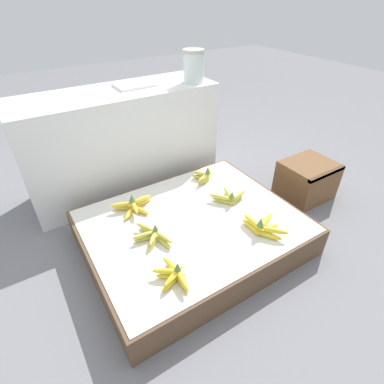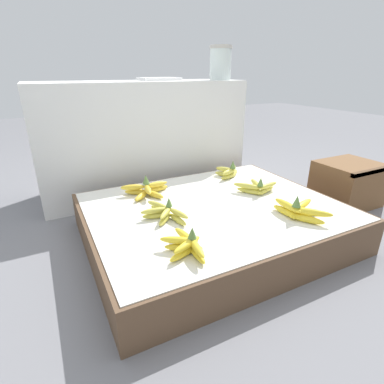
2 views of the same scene
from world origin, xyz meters
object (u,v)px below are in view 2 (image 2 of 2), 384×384
(banana_bunch_front_midleft, at_px, (299,211))
(wooden_crate, at_px, (347,183))
(foam_tray_white, at_px, (159,79))
(banana_bunch_middle_left, at_px, (165,212))
(banana_bunch_middle_midleft, at_px, (257,187))
(banana_bunch_back_left, at_px, (147,189))
(banana_bunch_back_midleft, at_px, (229,171))
(glass_jar, at_px, (220,63))
(banana_bunch_front_left, at_px, (188,245))

(banana_bunch_front_midleft, bearing_deg, wooden_crate, 21.07)
(banana_bunch_front_midleft, height_order, foam_tray_white, foam_tray_white)
(banana_bunch_middle_left, xyz_separation_m, banana_bunch_middle_midleft, (0.54, 0.05, 0.00))
(banana_bunch_back_left, distance_m, banana_bunch_back_midleft, 0.53)
(banana_bunch_back_midleft, relative_size, glass_jar, 0.87)
(banana_bunch_middle_midleft, bearing_deg, banana_bunch_middle_left, -174.47)
(banana_bunch_front_midleft, distance_m, banana_bunch_middle_midleft, 0.31)
(banana_bunch_front_left, xyz_separation_m, banana_bunch_middle_midleft, (0.56, 0.33, 0.00))
(wooden_crate, height_order, banana_bunch_middle_left, banana_bunch_middle_left)
(banana_bunch_front_left, distance_m, glass_jar, 1.35)
(banana_bunch_front_left, height_order, glass_jar, glass_jar)
(banana_bunch_middle_midleft, bearing_deg, glass_jar, 76.54)
(banana_bunch_middle_left, distance_m, banana_bunch_back_left, 0.28)
(banana_bunch_front_midleft, height_order, banana_bunch_back_left, banana_bunch_front_midleft)
(banana_bunch_front_midleft, distance_m, banana_bunch_back_left, 0.73)
(banana_bunch_back_left, xyz_separation_m, foam_tray_white, (0.30, 0.55, 0.51))
(banana_bunch_middle_midleft, height_order, banana_bunch_back_midleft, banana_bunch_back_midleft)
(banana_bunch_front_midleft, xyz_separation_m, foam_tray_white, (-0.20, 1.08, 0.51))
(banana_bunch_front_left, bearing_deg, glass_jar, 53.47)
(wooden_crate, height_order, banana_bunch_front_midleft, banana_bunch_front_midleft)
(banana_bunch_middle_left, distance_m, banana_bunch_middle_midleft, 0.54)
(banana_bunch_middle_left, distance_m, banana_bunch_back_midleft, 0.64)
(banana_bunch_back_left, distance_m, foam_tray_white, 0.81)
(banana_bunch_middle_midleft, bearing_deg, banana_bunch_front_left, -149.86)
(banana_bunch_back_midleft, bearing_deg, banana_bunch_front_midleft, -93.04)
(banana_bunch_middle_left, bearing_deg, glass_jar, 45.09)
(banana_bunch_front_midleft, xyz_separation_m, banana_bunch_back_left, (-0.50, 0.53, -0.00))
(banana_bunch_middle_midleft, relative_size, foam_tray_white, 0.93)
(banana_bunch_back_midleft, bearing_deg, banana_bunch_back_left, -174.79)
(banana_bunch_middle_left, relative_size, glass_jar, 1.18)
(banana_bunch_back_left, bearing_deg, foam_tray_white, 61.19)
(glass_jar, bearing_deg, foam_tray_white, 160.27)
(banana_bunch_middle_left, xyz_separation_m, foam_tray_white, (0.32, 0.83, 0.51))
(banana_bunch_middle_midleft, height_order, foam_tray_white, foam_tray_white)
(banana_bunch_front_left, xyz_separation_m, banana_bunch_middle_left, (0.03, 0.28, -0.00))
(banana_bunch_front_left, xyz_separation_m, banana_bunch_back_midleft, (0.58, 0.60, 0.00))
(banana_bunch_middle_midleft, height_order, banana_bunch_back_left, banana_bunch_back_left)
(glass_jar, bearing_deg, banana_bunch_front_left, -126.53)
(foam_tray_white, bearing_deg, banana_bunch_front_left, -107.41)
(banana_bunch_middle_midleft, bearing_deg, wooden_crate, -4.20)
(wooden_crate, bearing_deg, banana_bunch_middle_left, -179.80)
(banana_bunch_front_left, height_order, banana_bunch_front_midleft, banana_bunch_front_midleft)
(banana_bunch_front_left, bearing_deg, banana_bunch_front_midleft, 2.26)
(banana_bunch_middle_left, height_order, glass_jar, glass_jar)
(wooden_crate, height_order, glass_jar, glass_jar)
(banana_bunch_back_left, xyz_separation_m, glass_jar, (0.67, 0.41, 0.60))
(banana_bunch_back_midleft, bearing_deg, banana_bunch_front_left, -133.63)
(banana_bunch_front_midleft, distance_m, foam_tray_white, 1.21)
(banana_bunch_middle_midleft, relative_size, banana_bunch_back_left, 0.89)
(banana_bunch_middle_left, distance_m, foam_tray_white, 1.02)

